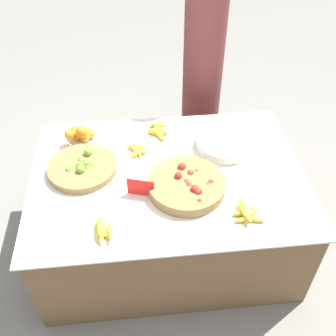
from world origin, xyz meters
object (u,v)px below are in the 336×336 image
at_px(price_sign, 141,188).
at_px(metal_bowl, 224,144).
at_px(lime_bowl, 83,167).
at_px(vendor_person, 203,69).
at_px(tomato_basket, 187,185).

bearing_deg(price_sign, metal_bowl, 50.90).
xyz_separation_m(lime_bowl, vendor_person, (0.90, 0.91, 0.13)).
bearing_deg(lime_bowl, vendor_person, 45.35).
height_order(tomato_basket, metal_bowl, tomato_basket).
distance_m(metal_bowl, price_sign, 0.68).
bearing_deg(vendor_person, lime_bowl, -134.65).
distance_m(tomato_basket, metal_bowl, 0.47).
bearing_deg(tomato_basket, metal_bowl, 50.28).
distance_m(tomato_basket, price_sign, 0.27).
bearing_deg(metal_bowl, tomato_basket, -129.72).
relative_size(lime_bowl, tomato_basket, 0.93).
distance_m(lime_bowl, price_sign, 0.43).
relative_size(metal_bowl, vendor_person, 0.21).
distance_m(tomato_basket, vendor_person, 1.18).
distance_m(price_sign, vendor_person, 1.29).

